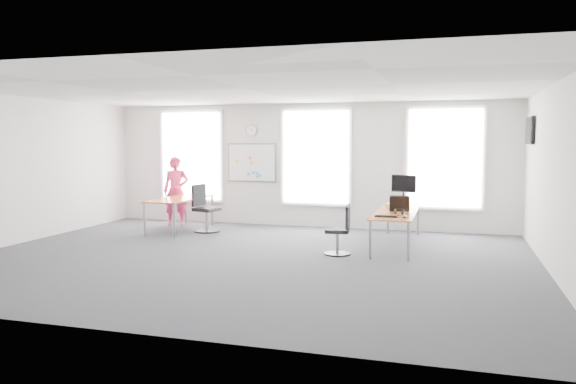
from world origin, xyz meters
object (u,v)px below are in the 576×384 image
(keyboard, at_px, (386,216))
(chair_right, at_px, (340,233))
(chair_left, at_px, (205,211))
(person, at_px, (176,191))
(headphones, at_px, (399,212))
(monitor, at_px, (404,186))
(desk_left, at_px, (180,200))
(desk_right, at_px, (397,213))

(keyboard, bearing_deg, chair_right, -176.09)
(chair_left, height_order, person, person)
(headphones, bearing_deg, keyboard, -113.47)
(chair_right, bearing_deg, chair_left, -120.32)
(monitor, bearing_deg, person, -160.50)
(chair_left, bearing_deg, desk_left, 101.72)
(person, distance_m, monitor, 5.56)
(desk_left, distance_m, headphones, 5.26)
(desk_right, relative_size, chair_left, 2.69)
(chair_left, bearing_deg, chair_right, -103.17)
(desk_left, relative_size, person, 1.24)
(desk_right, xyz_separation_m, desk_left, (-5.05, 0.51, 0.04))
(person, bearing_deg, monitor, -21.57)
(desk_right, xyz_separation_m, chair_left, (-4.43, 0.51, -0.19))
(person, bearing_deg, chair_right, -49.44)
(chair_left, bearing_deg, desk_right, -83.92)
(person, distance_m, keyboard, 5.91)
(chair_right, relative_size, chair_left, 0.85)
(headphones, bearing_deg, chair_right, -151.53)
(chair_right, distance_m, headphones, 1.21)
(chair_left, bearing_deg, person, 68.98)
(person, bearing_deg, keyboard, -44.68)
(desk_right, relative_size, headphones, 15.97)
(person, xyz_separation_m, keyboard, (5.44, -2.31, -0.13))
(chair_right, distance_m, person, 5.25)
(headphones, bearing_deg, monitor, 90.99)
(person, bearing_deg, desk_left, -77.91)
(headphones, bearing_deg, person, 160.45)
(desk_right, relative_size, monitor, 4.64)
(headphones, xyz_separation_m, monitor, (-0.07, 1.88, 0.33))
(chair_right, distance_m, monitor, 2.71)
(desk_right, height_order, monitor, monitor)
(desk_right, distance_m, monitor, 1.32)
(chair_left, xyz_separation_m, headphones, (4.52, -1.13, 0.29))
(desk_right, xyz_separation_m, person, (-5.54, 1.24, 0.18))
(keyboard, relative_size, monitor, 0.66)
(keyboard, bearing_deg, person, 152.26)
(desk_left, distance_m, person, 0.89)
(desk_right, distance_m, keyboard, 1.07)
(desk_left, bearing_deg, chair_left, -0.86)
(chair_left, height_order, keyboard, chair_left)
(desk_left, relative_size, chair_right, 2.29)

